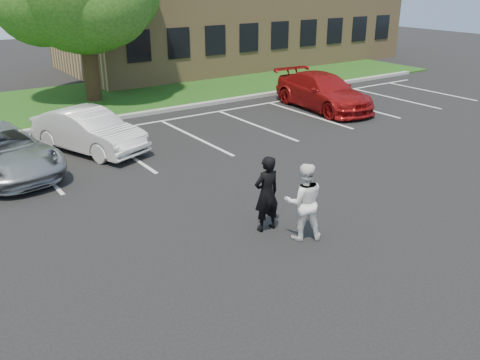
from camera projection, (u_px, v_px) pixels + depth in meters
name	position (u px, v px, depth m)	size (l,w,h in m)	color
ground_plane	(266.00, 247.00, 11.13)	(90.00, 90.00, 0.00)	black
curb	(83.00, 123.00, 20.25)	(40.00, 0.30, 0.15)	gray
grass_strip	(54.00, 104.00, 23.32)	(44.00, 8.00, 0.08)	#104312
stall_lines	(148.00, 137.00, 18.70)	(34.00, 5.36, 0.01)	silver
man_black_suit	(267.00, 194.00, 11.56)	(0.66, 0.43, 1.81)	black
man_white_shirt	(304.00, 202.00, 11.19)	(0.87, 0.68, 1.79)	white
car_silver_minivan	(0.00, 151.00, 15.03)	(2.32, 5.04, 1.40)	#98999E
car_white_sedan	(89.00, 131.00, 16.97)	(1.50, 4.31, 1.42)	silver
car_red_compact	(323.00, 92.00, 22.44)	(2.15, 5.29, 1.53)	maroon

